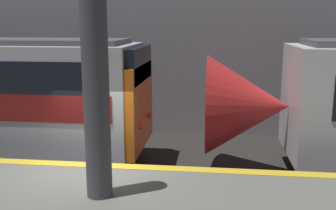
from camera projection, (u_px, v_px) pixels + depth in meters
ground_plane at (90, 210)px, 8.86m from camera, size 120.00×120.00×0.00m
station_rear_barrier at (143, 63)px, 14.75m from camera, size 50.00×0.15×5.28m
support_pillar_near at (96, 92)px, 6.62m from camera, size 0.45×0.45×3.75m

